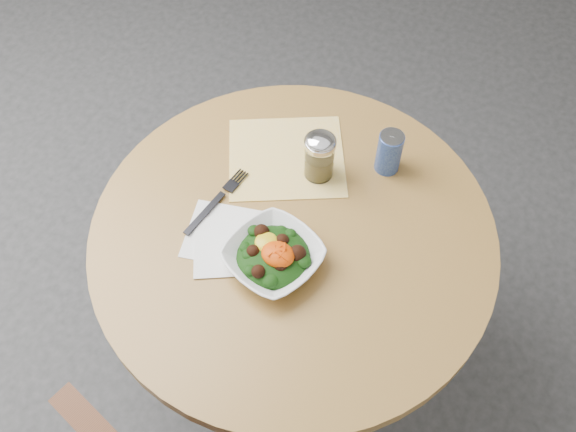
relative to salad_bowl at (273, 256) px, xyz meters
The scene contains 8 objects.
ground 0.78m from the salad_bowl, 88.54° to the left, with size 6.00×6.00×0.00m, color #2A2B2D.
table 0.24m from the salad_bowl, 88.54° to the left, with size 0.90×0.90×0.75m.
cloth_napkin 0.29m from the salad_bowl, 110.86° to the left, with size 0.27×0.25×0.00m, color #EEAC0C.
paper_napkins 0.12m from the salad_bowl, behind, with size 0.23×0.22×0.00m.
salad_bowl is the anchor object (origin of this frame).
fork 0.21m from the salad_bowl, 154.75° to the left, with size 0.05×0.21×0.00m.
spice_shaker 0.26m from the salad_bowl, 93.17° to the left, with size 0.07×0.07×0.13m.
beverage_can 0.37m from the salad_bowl, 70.85° to the left, with size 0.06×0.06×0.11m.
Camera 1 is at (0.33, -0.69, 1.94)m, focal length 40.00 mm.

